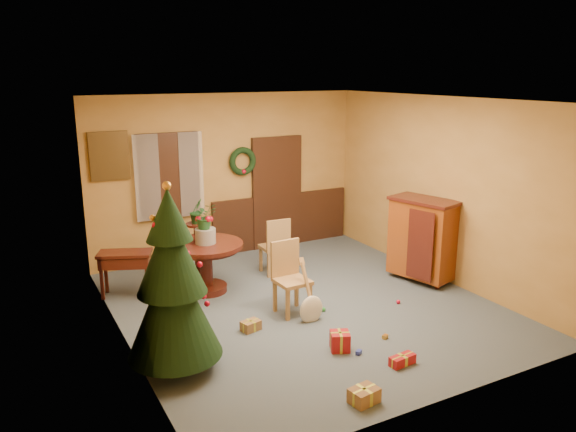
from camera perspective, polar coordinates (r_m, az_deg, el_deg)
room_envelope at (r=10.23m, az=-4.86°, el=2.34°), size 5.50×5.50×5.50m
dining_table at (r=8.56m, az=-8.30°, el=-4.22°), size 1.12×1.12×0.77m
urn at (r=8.46m, az=-8.39°, el=-2.01°), size 0.31×0.31×0.23m
centerpiece_plant at (r=8.38m, az=-8.46°, el=-0.00°), size 0.35×0.30×0.39m
chair_near at (r=7.79m, az=0.13°, el=-5.97°), size 0.45×0.45×1.01m
chair_far at (r=9.18m, az=-1.24°, el=-2.91°), size 0.44×0.44×0.96m
guitar at (r=7.54m, az=2.40°, el=-7.79°), size 0.49×0.61×0.80m
plant_stand at (r=9.13m, az=-9.16°, el=-2.83°), size 0.36×0.36×0.92m
stand_plant at (r=8.98m, az=-9.30°, el=0.51°), size 0.27×0.25×0.40m
christmas_tree at (r=6.26m, az=-11.69°, el=-6.79°), size 1.05×1.05×2.16m
writing_desk at (r=8.67m, az=-16.21°, el=-4.59°), size 0.86×0.65×0.68m
sideboard at (r=9.12m, az=13.49°, el=-2.12°), size 0.81×1.15×1.34m
gift_a at (r=6.03m, az=7.73°, el=-17.61°), size 0.32×0.25×0.16m
gift_b at (r=6.95m, az=5.29°, el=-12.54°), size 0.30×0.30×0.23m
gift_c at (r=7.43m, az=-3.80°, el=-11.04°), size 0.27×0.22×0.13m
gift_d at (r=6.77m, az=11.54°, el=-14.15°), size 0.33×0.16×0.11m
toy_a at (r=6.91m, az=7.19°, el=-13.58°), size 0.09×0.08×0.05m
toy_b at (r=7.98m, az=3.64°, el=-9.44°), size 0.06×0.06×0.06m
toy_c at (r=6.88m, az=11.70°, el=-13.94°), size 0.09×0.09×0.05m
toy_d at (r=8.36m, az=11.14°, el=-8.55°), size 0.06×0.06×0.06m
toy_e at (r=7.32m, az=9.84°, el=-11.99°), size 0.09×0.08×0.05m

